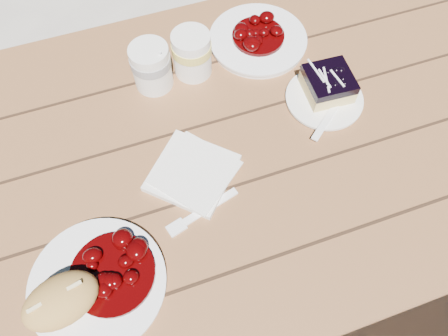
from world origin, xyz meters
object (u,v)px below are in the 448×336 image
object	(u,v)px
coffee_cup	(151,67)
dessert_plate	(324,99)
second_plate	(258,40)
second_cup	(192,54)
bread_roll	(61,301)
main_plate	(98,284)
blueberry_cake	(328,84)
picnic_table	(289,167)

from	to	relation	value
coffee_cup	dessert_plate	bearing A→B (deg)	-26.77
second_plate	second_cup	distance (m)	0.18
bread_roll	second_cup	distance (m)	0.57
main_plate	coffee_cup	xyz separation A→B (m)	(0.21, 0.41, 0.05)
second_cup	coffee_cup	bearing A→B (deg)	-176.01
blueberry_cake	second_cup	xyz separation A→B (m)	(-0.26, 0.16, 0.02)
picnic_table	dessert_plate	world-z (taller)	dessert_plate
bread_roll	dessert_plate	xyz separation A→B (m)	(0.61, 0.26, -0.04)
second_plate	second_cup	world-z (taller)	second_cup
dessert_plate	second_plate	xyz separation A→B (m)	(-0.08, 0.21, 0.00)
picnic_table	second_cup	bearing A→B (deg)	125.14
picnic_table	bread_roll	distance (m)	0.60
picnic_table	bread_roll	bearing A→B (deg)	-158.69
main_plate	coffee_cup	world-z (taller)	coffee_cup
blueberry_cake	bread_roll	bearing A→B (deg)	-152.79
bread_roll	second_cup	xyz separation A→B (m)	(0.36, 0.44, 0.00)
picnic_table	coffee_cup	bearing A→B (deg)	138.71
second_cup	second_plate	bearing A→B (deg)	10.43
picnic_table	second_plate	size ratio (longest dim) A/B	8.78
picnic_table	second_cup	world-z (taller)	second_cup
picnic_table	blueberry_cake	world-z (taller)	blueberry_cake
main_plate	dessert_plate	world-z (taller)	main_plate
coffee_cup	second_plate	world-z (taller)	coffee_cup
picnic_table	dessert_plate	xyz separation A→B (m)	(0.08, 0.05, 0.17)
picnic_table	coffee_cup	distance (m)	0.41
main_plate	bread_roll	size ratio (longest dim) A/B	1.83
bread_roll	dessert_plate	world-z (taller)	bread_roll
main_plate	second_cup	bearing A→B (deg)	53.85
second_cup	blueberry_cake	bearing A→B (deg)	-32.48
main_plate	bread_roll	world-z (taller)	bread_roll
main_plate	second_plate	distance (m)	0.66
blueberry_cake	second_plate	xyz separation A→B (m)	(-0.09, 0.20, -0.03)
picnic_table	coffee_cup	world-z (taller)	coffee_cup
dessert_plate	coffee_cup	bearing A→B (deg)	153.23
blueberry_cake	second_plate	distance (m)	0.21
picnic_table	dessert_plate	bearing A→B (deg)	33.47
main_plate	blueberry_cake	world-z (taller)	blueberry_cake
coffee_cup	second_cup	world-z (taller)	same
bread_roll	second_plate	distance (m)	0.71
blueberry_cake	picnic_table	bearing A→B (deg)	-139.82
blueberry_cake	second_cup	world-z (taller)	second_cup
second_cup	main_plate	bearing A→B (deg)	-126.15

